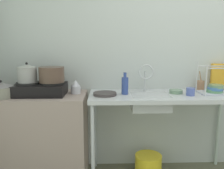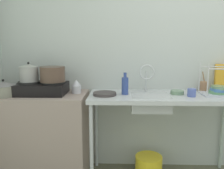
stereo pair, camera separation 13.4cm
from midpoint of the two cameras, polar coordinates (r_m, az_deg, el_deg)
The scene contains 18 objects.
wall_back at distance 2.77m, azimuth 19.93°, elevation 5.75°, with size 5.27×0.10×2.42m, color #B8BEBA.
counter_concrete at distance 2.55m, azimuth -18.70°, elevation -12.22°, with size 0.94×0.54×0.89m, color gray.
counter_sink at distance 2.38m, azimuth 10.88°, elevation -4.07°, with size 1.48×0.54×0.89m.
stove at distance 2.40m, azimuth -18.71°, elevation -1.03°, with size 0.49×0.34×0.13m.
pot_on_left_burner at distance 2.42m, azimuth -21.58°, elevation 2.52°, with size 0.19×0.19×0.19m.
pot_on_right_burner at distance 2.35m, azimuth -16.16°, elevation 2.34°, with size 0.24×0.24×0.15m.
pot_beside_stove at distance 2.42m, azimuth -26.93°, elevation -1.22°, with size 0.25×0.25×0.16m.
percolator at distance 2.38m, azimuth -10.48°, elevation -0.60°, with size 0.10×0.10×0.14m.
sink_basin at distance 2.33m, azimuth 7.67°, elevation -4.28°, with size 0.38×0.29×0.15m, color #B7BABD.
faucet at distance 2.39m, azimuth 6.72°, elevation 2.69°, with size 0.16×0.09×0.29m.
frying_pan at distance 2.27m, azimuth -3.45°, elevation -2.32°, with size 0.23×0.23×0.03m, color #3B3434.
dish_rack at distance 2.54m, azimuth 22.59°, elevation -0.97°, with size 0.32×0.25×0.31m.
cup_by_rack at distance 2.36m, azimuth 17.14°, elevation -1.69°, with size 0.08×0.08×0.08m, color #4F60AC.
small_bowl_on_drainboard at distance 2.43m, azimuth 13.86°, elevation -1.69°, with size 0.13×0.13×0.04m, color slate.
bottle_by_sink at distance 2.30m, azimuth 1.52°, elevation -0.19°, with size 0.07×0.07×0.22m.
cereal_box at distance 2.76m, azimuth 23.46°, elevation 1.74°, with size 0.16×0.06×0.28m, color gold.
utensil_jar at distance 2.69m, azimuth 19.51°, elevation -0.15°, with size 0.08×0.08×0.21m.
bucket_on_floor at distance 2.61m, azimuth 7.32°, elevation -19.12°, with size 0.28×0.28×0.23m, color yellow.
Camera 1 is at (-1.08, -1.10, 1.38)m, focal length 37.34 mm.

